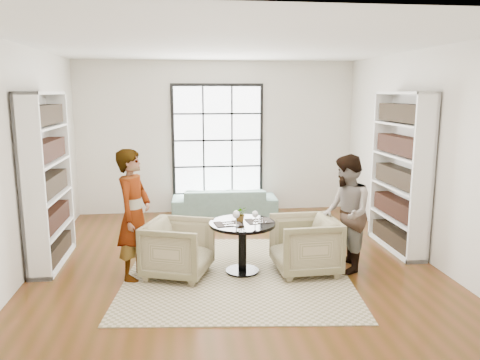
{
  "coord_description": "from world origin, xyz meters",
  "views": [
    {
      "loc": [
        -0.7,
        -6.31,
        2.39
      ],
      "look_at": [
        0.13,
        0.4,
        1.12
      ],
      "focal_mm": 35.0,
      "sensor_mm": 36.0,
      "label": 1
    }
  ],
  "objects": [
    {
      "name": "ground",
      "position": [
        0.0,
        0.0,
        0.0
      ],
      "size": [
        6.0,
        6.0,
        0.0
      ],
      "primitive_type": "plane",
      "color": "#572E14"
    },
    {
      "name": "room_shell",
      "position": [
        0.0,
        0.54,
        1.26
      ],
      "size": [
        6.0,
        6.01,
        6.0
      ],
      "color": "silver",
      "rests_on": "ground"
    },
    {
      "name": "rug",
      "position": [
        -0.01,
        -0.44,
        0.01
      ],
      "size": [
        3.19,
        3.19,
        0.01
      ],
      "primitive_type": "cube",
      "rotation": [
        0.0,
        0.0,
        -0.11
      ],
      "color": "tan",
      "rests_on": "ground"
    },
    {
      "name": "pedestal_table",
      "position": [
        0.06,
        -0.41,
        0.51
      ],
      "size": [
        0.87,
        0.87,
        0.7
      ],
      "rotation": [
        0.0,
        0.0,
        0.14
      ],
      "color": "black",
      "rests_on": "ground"
    },
    {
      "name": "sofa",
      "position": [
        0.08,
        2.45,
        0.29
      ],
      "size": [
        2.02,
        0.86,
        0.58
      ],
      "primitive_type": "imported",
      "rotation": [
        0.0,
        0.0,
        3.1
      ],
      "color": "gray",
      "rests_on": "ground"
    },
    {
      "name": "armchair_left",
      "position": [
        -0.78,
        -0.4,
        0.37
      ],
      "size": [
        1.03,
        1.02,
        0.74
      ],
      "primitive_type": "imported",
      "rotation": [
        0.0,
        0.0,
        1.22
      ],
      "color": "tan",
      "rests_on": "ground"
    },
    {
      "name": "armchair_right",
      "position": [
        0.9,
        -0.48,
        0.38
      ],
      "size": [
        0.87,
        0.84,
        0.76
      ],
      "primitive_type": "imported",
      "rotation": [
        0.0,
        0.0,
        -1.53
      ],
      "color": "tan",
      "rests_on": "ground"
    },
    {
      "name": "person_left",
      "position": [
        -1.33,
        -0.4,
        0.85
      ],
      "size": [
        0.59,
        0.72,
        1.69
      ],
      "primitive_type": "imported",
      "rotation": [
        0.0,
        0.0,
        1.24
      ],
      "color": "gray",
      "rests_on": "ground"
    },
    {
      "name": "person_right",
      "position": [
        1.45,
        -0.48,
        0.79
      ],
      "size": [
        0.71,
        0.85,
        1.59
      ],
      "primitive_type": "imported",
      "rotation": [
        0.0,
        0.0,
        -1.72
      ],
      "color": "gray",
      "rests_on": "ground"
    },
    {
      "name": "placemat_left",
      "position": [
        -0.13,
        -0.46,
        0.7
      ],
      "size": [
        0.37,
        0.31,
        0.01
      ],
      "primitive_type": "cube",
      "rotation": [
        0.0,
        0.0,
        0.14
      ],
      "color": "#272422",
      "rests_on": "pedestal_table"
    },
    {
      "name": "placemat_right",
      "position": [
        0.3,
        -0.37,
        0.7
      ],
      "size": [
        0.37,
        0.31,
        0.01
      ],
      "primitive_type": "cube",
      "rotation": [
        0.0,
        0.0,
        0.14
      ],
      "color": "#272422",
      "rests_on": "pedestal_table"
    },
    {
      "name": "cutlery_left",
      "position": [
        -0.13,
        -0.46,
        0.71
      ],
      "size": [
        0.17,
        0.24,
        0.01
      ],
      "primitive_type": null,
      "rotation": [
        0.0,
        0.0,
        0.14
      ],
      "color": "#B7B8BC",
      "rests_on": "placemat_left"
    },
    {
      "name": "cutlery_right",
      "position": [
        0.3,
        -0.37,
        0.71
      ],
      "size": [
        0.17,
        0.24,
        0.01
      ],
      "primitive_type": null,
      "rotation": [
        0.0,
        0.0,
        0.14
      ],
      "color": "#B7B8BC",
      "rests_on": "placemat_right"
    },
    {
      "name": "wine_glass_left",
      "position": [
        -0.04,
        -0.56,
        0.85
      ],
      "size": [
        0.09,
        0.09,
        0.2
      ],
      "color": "silver",
      "rests_on": "pedestal_table"
    },
    {
      "name": "wine_glass_right",
      "position": [
        0.22,
        -0.49,
        0.82
      ],
      "size": [
        0.08,
        0.08,
        0.17
      ],
      "color": "silver",
      "rests_on": "pedestal_table"
    },
    {
      "name": "flower_centerpiece",
      "position": [
        0.05,
        -0.34,
        0.8
      ],
      "size": [
        0.21,
        0.19,
        0.21
      ],
      "primitive_type": "imported",
      "rotation": [
        0.0,
        0.0,
        -0.18
      ],
      "color": "gray",
      "rests_on": "pedestal_table"
    }
  ]
}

